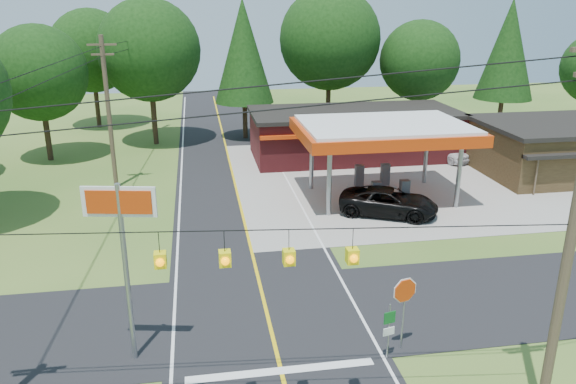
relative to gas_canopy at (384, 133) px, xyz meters
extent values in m
plane|color=#3C6022|center=(-9.00, -13.00, -4.27)|extent=(120.00, 120.00, 0.00)
cube|color=black|center=(-9.00, -13.00, -4.26)|extent=(8.00, 120.00, 0.02)
cube|color=black|center=(-9.00, -13.00, -4.25)|extent=(70.00, 7.00, 0.02)
cube|color=yellow|center=(-9.00, -13.00, -4.24)|extent=(0.15, 110.00, 0.00)
cylinder|color=gray|center=(-4.00, -2.50, -2.17)|extent=(0.28, 0.28, 4.20)
cylinder|color=gray|center=(-4.00, 2.50, -2.17)|extent=(0.28, 0.28, 4.20)
cylinder|color=gray|center=(4.00, -2.50, -2.17)|extent=(0.28, 0.28, 4.20)
cylinder|color=gray|center=(4.00, 2.50, -2.17)|extent=(0.28, 0.28, 4.20)
cube|color=#C5350A|center=(0.00, 0.00, 0.08)|extent=(10.60, 7.40, 0.70)
cube|color=white|center=(0.00, 0.00, 0.48)|extent=(10.00, 7.00, 0.25)
cube|color=#9E9B93|center=(0.00, -1.80, -4.14)|extent=(3.20, 0.90, 0.22)
cube|color=#3F3F44|center=(-0.90, -1.80, -3.32)|extent=(0.55, 0.45, 1.50)
cube|color=#3F3F44|center=(0.90, -1.80, -3.32)|extent=(0.55, 0.45, 1.50)
cube|color=#9E9B93|center=(0.00, 1.80, -4.14)|extent=(3.20, 0.90, 0.22)
cube|color=#3F3F44|center=(-0.90, 1.80, -3.32)|extent=(0.55, 0.45, 1.50)
cube|color=#3F3F44|center=(0.90, 1.80, -3.32)|extent=(0.55, 0.45, 1.50)
cube|color=maroon|center=(1.00, 10.00, -2.52)|extent=(16.00, 7.00, 3.50)
cube|color=black|center=(1.00, 10.00, -0.62)|extent=(16.40, 7.40, 0.30)
cube|color=#C5350A|center=(1.00, 6.40, -1.57)|extent=(16.00, 0.50, 0.25)
cylinder|color=#473828|center=(-1.50, -20.00, 1.48)|extent=(0.30, 0.30, 11.50)
cylinder|color=#473828|center=(-17.00, 5.00, 0.73)|extent=(0.30, 0.30, 10.00)
cube|color=#473828|center=(-17.00, 5.00, 5.13)|extent=(1.80, 0.12, 0.12)
cube|color=#473828|center=(-17.00, 5.00, 4.53)|extent=(1.40, 0.12, 0.12)
cylinder|color=#473828|center=(-15.50, 22.00, 0.48)|extent=(0.30, 0.30, 9.50)
cube|color=yellow|center=(-12.55, -18.70, 1.23)|extent=(0.32, 0.32, 0.42)
cube|color=yellow|center=(-10.85, -18.90, 1.23)|extent=(0.32, 0.32, 0.42)
cube|color=yellow|center=(-9.15, -19.10, 1.23)|extent=(0.32, 0.32, 0.42)
cube|color=yellow|center=(-7.45, -19.30, 1.23)|extent=(0.32, 0.32, 0.42)
cylinder|color=#332316|center=(-23.00, 13.00, -2.29)|extent=(0.44, 0.44, 3.96)
sphere|color=black|center=(-23.00, 13.00, 2.55)|extent=(7.26, 7.26, 7.26)
cylinder|color=#332316|center=(-15.00, 17.00, -1.93)|extent=(0.44, 0.44, 4.68)
sphere|color=black|center=(-15.00, 17.00, 3.79)|extent=(8.58, 8.58, 8.58)
cylinder|color=#332316|center=(-7.00, 18.00, -2.11)|extent=(0.44, 0.44, 4.32)
cone|color=black|center=(-7.00, 18.00, 3.53)|extent=(5.28, 5.28, 9.00)
cylinder|color=#332316|center=(1.00, 19.00, -1.75)|extent=(0.44, 0.44, 5.04)
sphere|color=black|center=(1.00, 19.00, 4.41)|extent=(9.24, 9.24, 9.24)
cylinder|color=#332316|center=(9.00, 17.00, -2.29)|extent=(0.44, 0.44, 3.96)
sphere|color=black|center=(9.00, 17.00, 2.55)|extent=(7.26, 7.26, 7.26)
cylinder|color=#332316|center=(17.00, 16.00, -2.11)|extent=(0.44, 0.44, 4.32)
cone|color=black|center=(17.00, 16.00, 3.53)|extent=(5.28, 5.28, 9.00)
cylinder|color=#332316|center=(-21.00, 25.00, -2.11)|extent=(0.44, 0.44, 4.32)
sphere|color=black|center=(-21.00, 25.00, 3.17)|extent=(7.92, 7.92, 7.92)
imported|color=black|center=(-0.50, -3.00, -3.47)|extent=(7.61, 7.61, 1.59)
imported|color=white|center=(8.00, 7.74, -3.53)|extent=(5.38, 5.38, 1.47)
cylinder|color=gray|center=(-14.00, -15.00, -1.01)|extent=(0.18, 0.18, 6.52)
cube|color=white|center=(-14.00, -15.00, 1.64)|extent=(2.39, 0.55, 1.02)
cube|color=#C5350A|center=(-14.00, -15.05, 1.64)|extent=(2.10, 0.47, 0.79)
cylinder|color=gray|center=(-4.50, -16.00, -2.92)|extent=(0.07, 0.07, 2.69)
cylinder|color=gray|center=(-5.20, -16.50, -3.17)|extent=(0.06, 0.06, 2.19)
cube|color=#0C591E|center=(-5.20, -16.54, -2.58)|extent=(0.44, 0.14, 0.45)
cube|color=white|center=(-5.20, -16.54, -3.13)|extent=(0.44, 0.14, 0.30)
camera|label=1|loc=(-11.41, -32.58, 7.76)|focal=35.00mm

